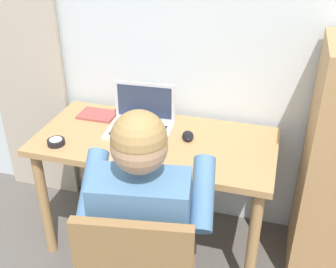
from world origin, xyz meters
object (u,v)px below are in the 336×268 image
desk (155,155)px  laptop (141,120)px  person_seated (147,214)px  notebook_pad (97,115)px  desk_clock (56,142)px  computer_mouse (188,136)px

desk → laptop: laptop is taller
laptop → person_seated: bearing=-68.8°
desk → notebook_pad: notebook_pad is taller
person_seated → desk_clock: (-0.61, 0.36, 0.04)m
desk → computer_mouse: 0.21m
desk → notebook_pad: 0.45m
person_seated → computer_mouse: bearing=87.7°
person_seated → laptop: bearing=111.2°
person_seated → notebook_pad: (-0.54, 0.71, 0.03)m
person_seated → notebook_pad: size_ratio=5.78×
laptop → desk_clock: 0.46m
desk → computer_mouse: size_ratio=12.62×
desk → computer_mouse: computer_mouse is taller
desk_clock → notebook_pad: (0.07, 0.36, -0.01)m
computer_mouse → laptop: bearing=157.1°
person_seated → computer_mouse: 0.61m
desk_clock → desk: bearing=22.5°
person_seated → notebook_pad: bearing=127.3°
laptop → computer_mouse: laptop is taller
desk_clock → notebook_pad: desk_clock is taller
person_seated → computer_mouse: size_ratio=12.14×
computer_mouse → desk_clock: 0.68m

